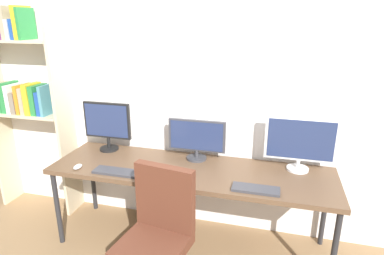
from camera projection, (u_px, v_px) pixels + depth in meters
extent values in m
cube|color=silver|center=(202.00, 93.00, 2.96)|extent=(4.78, 0.10, 2.60)
cube|color=brown|center=(190.00, 171.00, 2.76)|extent=(2.38, 0.68, 0.04)
cylinder|color=#262628|center=(58.00, 208.00, 2.89)|extent=(0.04, 0.04, 0.70)
cylinder|color=#262628|center=(334.00, 253.00, 2.33)|extent=(0.04, 0.04, 0.70)
cylinder|color=#262628|center=(93.00, 179.00, 3.42)|extent=(0.04, 0.04, 0.70)
cylinder|color=#262628|center=(325.00, 210.00, 2.86)|extent=(0.04, 0.04, 0.70)
cube|color=beige|center=(66.00, 126.00, 3.23)|extent=(0.03, 0.28, 1.87)
cube|color=beige|center=(30.00, 114.00, 3.30)|extent=(0.76, 0.28, 0.02)
cube|color=beige|center=(18.00, 41.00, 3.07)|extent=(0.76, 0.28, 0.02)
cube|color=gray|center=(1.00, 97.00, 3.34)|extent=(0.05, 0.22, 0.28)
cube|color=#287F3D|center=(6.00, 99.00, 3.33)|extent=(0.04, 0.22, 0.24)
cube|color=#287F3D|center=(10.00, 97.00, 3.30)|extent=(0.05, 0.22, 0.30)
cube|color=white|center=(15.00, 98.00, 3.29)|extent=(0.04, 0.22, 0.28)
cube|color=gray|center=(20.00, 102.00, 3.28)|extent=(0.05, 0.22, 0.21)
cube|color=orange|center=(24.00, 99.00, 3.26)|extent=(0.04, 0.22, 0.28)
cube|color=tan|center=(28.00, 100.00, 3.25)|extent=(0.05, 0.22, 0.26)
cube|color=gold|center=(33.00, 99.00, 3.23)|extent=(0.06, 0.22, 0.30)
cube|color=#287F3D|center=(39.00, 99.00, 3.22)|extent=(0.06, 0.22, 0.29)
cube|color=#1E4799|center=(45.00, 102.00, 3.22)|extent=(0.05, 0.22, 0.23)
cube|color=teal|center=(48.00, 100.00, 3.19)|extent=(0.03, 0.22, 0.29)
cube|color=tan|center=(0.00, 29.00, 3.08)|extent=(0.03, 0.22, 0.19)
cube|color=#8C338C|center=(5.00, 26.00, 3.06)|extent=(0.05, 0.22, 0.23)
cube|color=tan|center=(10.00, 23.00, 3.04)|extent=(0.05, 0.22, 0.30)
cube|color=white|center=(15.00, 29.00, 3.04)|extent=(0.03, 0.22, 0.18)
cube|color=#1E4799|center=(19.00, 29.00, 3.03)|extent=(0.04, 0.22, 0.18)
cube|color=gold|center=(22.00, 23.00, 3.01)|extent=(0.04, 0.22, 0.30)
cube|color=#287F3D|center=(26.00, 24.00, 2.99)|extent=(0.03, 0.22, 0.28)
cube|color=#592D1E|center=(153.00, 247.00, 2.22)|extent=(0.50, 0.50, 0.08)
cube|color=#592D1E|center=(165.00, 197.00, 2.29)|extent=(0.45, 0.14, 0.48)
cylinder|color=black|center=(109.00, 149.00, 3.15)|extent=(0.18, 0.18, 0.02)
cylinder|color=black|center=(109.00, 143.00, 3.13)|extent=(0.03, 0.03, 0.10)
cube|color=black|center=(107.00, 120.00, 3.07)|extent=(0.46, 0.03, 0.34)
cube|color=navy|center=(106.00, 121.00, 3.05)|extent=(0.43, 0.01, 0.31)
cylinder|color=#38383D|center=(197.00, 158.00, 2.94)|extent=(0.18, 0.18, 0.02)
cylinder|color=#38383D|center=(197.00, 154.00, 2.93)|extent=(0.03, 0.03, 0.06)
cube|color=#38383D|center=(197.00, 135.00, 2.88)|extent=(0.51, 0.03, 0.28)
cube|color=navy|center=(196.00, 136.00, 2.86)|extent=(0.47, 0.01, 0.25)
cylinder|color=silver|center=(297.00, 169.00, 2.73)|extent=(0.18, 0.18, 0.02)
cylinder|color=silver|center=(298.00, 164.00, 2.72)|extent=(0.03, 0.03, 0.07)
cube|color=silver|center=(301.00, 139.00, 2.65)|extent=(0.57, 0.03, 0.36)
cube|color=navy|center=(301.00, 140.00, 2.64)|extent=(0.52, 0.01, 0.33)
cube|color=#38383D|center=(117.00, 172.00, 2.68)|extent=(0.40, 0.13, 0.02)
cube|color=#38383D|center=(256.00, 189.00, 2.40)|extent=(0.35, 0.13, 0.02)
ellipsoid|color=silver|center=(78.00, 167.00, 2.75)|extent=(0.06, 0.10, 0.03)
ellipsoid|color=silver|center=(176.00, 177.00, 2.58)|extent=(0.06, 0.10, 0.03)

